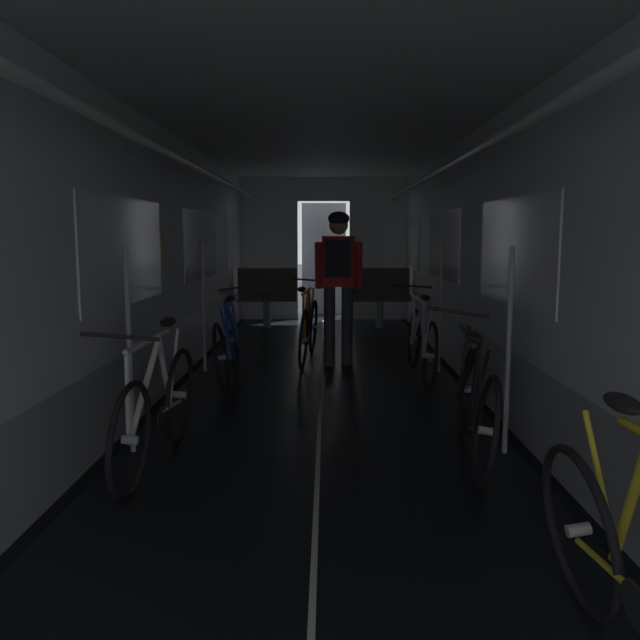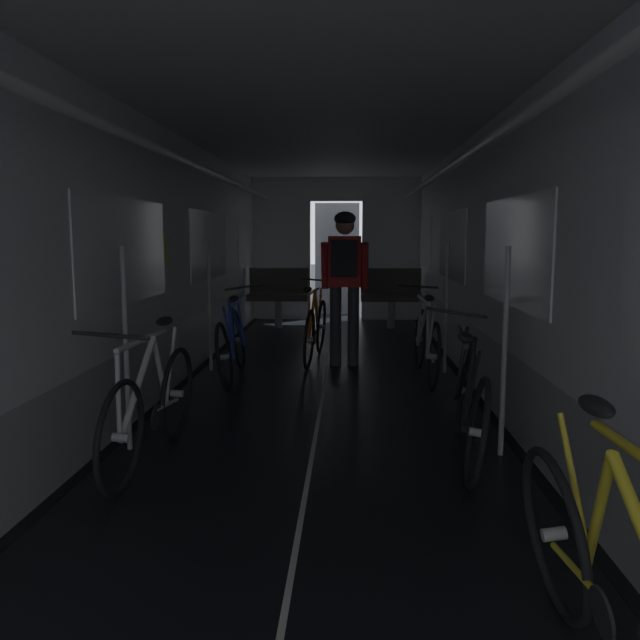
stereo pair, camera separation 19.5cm
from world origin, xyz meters
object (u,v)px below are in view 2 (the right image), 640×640
object	(u,v)px
bench_seat_far_right	(391,292)
bicycle_orange_in_aisle	(315,329)
bench_seat_far_left	(279,292)
bicycle_yellow	(616,595)
bicycle_blue	(232,343)
bicycle_silver	(426,343)
person_cyclist_aisle	(345,271)
bicycle_white	(152,405)
bicycle_black	(470,402)

from	to	relation	value
bench_seat_far_right	bicycle_orange_in_aisle	xyz separation A→B (m)	(-1.06, -2.80, -0.18)
bench_seat_far_left	bicycle_yellow	world-z (taller)	bicycle_yellow
bench_seat_far_right	bicycle_blue	bearing A→B (deg)	-115.80
bench_seat_far_left	bicycle_silver	size ratio (longest dim) A/B	0.58
bicycle_yellow	bicycle_orange_in_aisle	size ratio (longest dim) A/B	1.00
bicycle_silver	bench_seat_far_right	bearing A→B (deg)	91.97
person_cyclist_aisle	bicycle_white	bearing A→B (deg)	-110.93
bicycle_orange_in_aisle	bicycle_silver	bearing A→B (deg)	-38.02
bicycle_yellow	bicycle_white	xyz separation A→B (m)	(-2.09, 2.09, 0.00)
bicycle_black	bicycle_orange_in_aisle	bearing A→B (deg)	110.25
bicycle_blue	bicycle_black	bearing A→B (deg)	-48.26
person_cyclist_aisle	bicycle_orange_in_aisle	xyz separation A→B (m)	(-0.34, 0.27, -0.69)
bicycle_yellow	bicycle_blue	bearing A→B (deg)	114.14
bicycle_silver	bicycle_orange_in_aisle	size ratio (longest dim) A/B	1.00
bicycle_blue	bicycle_black	xyz separation A→B (m)	(1.99, -2.23, 0.00)
bicycle_blue	person_cyclist_aisle	xyz separation A→B (m)	(1.13, 0.75, 0.69)
bench_seat_far_right	bicycle_blue	world-z (taller)	bicycle_blue
bicycle_white	person_cyclist_aisle	bearing A→B (deg)	69.07
bicycle_blue	bicycle_orange_in_aisle	xyz separation A→B (m)	(0.79, 1.02, 0.00)
bench_seat_far_left	bicycle_yellow	size ratio (longest dim) A/B	0.58
bicycle_black	bicycle_white	distance (m)	2.07
bicycle_silver	bicycle_white	world-z (taller)	same
bench_seat_far_left	person_cyclist_aisle	bearing A→B (deg)	-70.45
bench_seat_far_right	bicycle_yellow	distance (m)	8.32
bicycle_silver	bicycle_black	size ratio (longest dim) A/B	1.00
bench_seat_far_left	bicycle_yellow	bearing A→B (deg)	-76.67
bicycle_yellow	bicycle_white	size ratio (longest dim) A/B	1.00
bicycle_black	person_cyclist_aisle	bearing A→B (deg)	106.01
bicycle_white	bicycle_orange_in_aisle	bearing A→B (deg)	75.83
bicycle_silver	bicycle_blue	world-z (taller)	bicycle_blue
person_cyclist_aisle	bench_seat_far_left	bearing A→B (deg)	109.55
bicycle_yellow	bench_seat_far_right	bearing A→B (deg)	91.17
bicycle_black	bench_seat_far_right	bearing A→B (deg)	91.36
bicycle_black	person_cyclist_aisle	world-z (taller)	person_cyclist_aisle
bench_seat_far_right	bicycle_white	bearing A→B (deg)	-107.15
bicycle_black	bicycle_yellow	xyz separation A→B (m)	(0.03, -2.27, -0.00)
bench_seat_far_left	bench_seat_far_right	xyz separation A→B (m)	(1.80, 0.00, 0.00)
bicycle_silver	bicycle_blue	xyz separation A→B (m)	(-1.97, -0.09, -0.00)
bicycle_silver	bicycle_white	bearing A→B (deg)	-129.30
bench_seat_far_left	bicycle_black	bearing A→B (deg)	-72.18
bench_seat_far_right	bicycle_white	xyz separation A→B (m)	(-1.92, -6.23, -0.18)
bicycle_white	bicycle_orange_in_aisle	xyz separation A→B (m)	(0.87, 3.43, 0.00)
bicycle_black	person_cyclist_aisle	xyz separation A→B (m)	(-0.86, 2.98, 0.69)
bicycle_blue	bicycle_orange_in_aisle	world-z (taller)	bicycle_blue
bench_seat_far_right	bicycle_silver	world-z (taller)	bench_seat_far_right
bicycle_black	person_cyclist_aisle	distance (m)	3.18
bench_seat_far_left	bicycle_orange_in_aisle	world-z (taller)	bench_seat_far_left
bench_seat_far_right	bicycle_orange_in_aisle	world-z (taller)	bench_seat_far_right
bicycle_black	person_cyclist_aisle	size ratio (longest dim) A/B	0.98
bench_seat_far_right	bicycle_white	size ratio (longest dim) A/B	0.58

